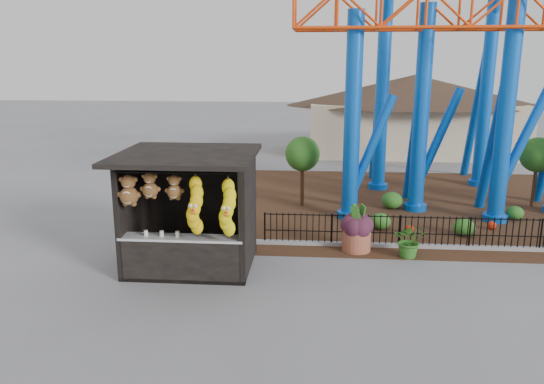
# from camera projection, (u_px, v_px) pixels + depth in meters

# --- Properties ---
(ground) EXTENTS (120.00, 120.00, 0.00)m
(ground) POSITION_uv_depth(u_px,v_px,m) (302.00, 286.00, 13.01)
(ground) COLOR slate
(ground) RESTS_ON ground
(mulch_bed) EXTENTS (18.00, 12.00, 0.02)m
(mulch_bed) POSITION_uv_depth(u_px,v_px,m) (411.00, 204.00, 20.43)
(mulch_bed) COLOR #331E11
(mulch_bed) RESTS_ON ground
(curb) EXTENTS (18.00, 0.18, 0.12)m
(curb) POSITION_uv_depth(u_px,v_px,m) (441.00, 247.00, 15.58)
(curb) COLOR gray
(curb) RESTS_ON ground
(prize_booth) EXTENTS (3.50, 3.40, 3.12)m
(prize_booth) POSITION_uv_depth(u_px,v_px,m) (189.00, 214.00, 13.76)
(prize_booth) COLOR black
(prize_booth) RESTS_ON ground
(picket_fence) EXTENTS (12.20, 0.06, 1.00)m
(picket_fence) POSITION_uv_depth(u_px,v_px,m) (473.00, 233.00, 15.41)
(picket_fence) COLOR black
(picket_fence) RESTS_ON ground
(roller_coaster) EXTENTS (11.00, 6.37, 10.82)m
(roller_coaster) POSITION_uv_depth(u_px,v_px,m) (453.00, 30.00, 19.02)
(roller_coaster) COLOR blue
(roller_coaster) RESTS_ON ground
(terracotta_planter) EXTENTS (0.98, 0.98, 0.66)m
(terracotta_planter) POSITION_uv_depth(u_px,v_px,m) (356.00, 240.00, 15.37)
(terracotta_planter) COLOR #9B5038
(terracotta_planter) RESTS_ON ground
(planter_foliage) EXTENTS (0.70, 0.70, 0.64)m
(planter_foliage) POSITION_uv_depth(u_px,v_px,m) (357.00, 219.00, 15.21)
(planter_foliage) COLOR #391626
(planter_foliage) RESTS_ON terracotta_planter
(potted_plant) EXTENTS (1.01, 0.91, 1.01)m
(potted_plant) POSITION_uv_depth(u_px,v_px,m) (410.00, 240.00, 14.80)
(potted_plant) COLOR #295819
(potted_plant) RESTS_ON ground
(landscaping) EXTENTS (8.05, 3.76, 0.62)m
(landscaping) POSITION_uv_depth(u_px,v_px,m) (454.00, 216.00, 17.95)
(landscaping) COLOR #26591A
(landscaping) RESTS_ON mulch_bed
(pavilion) EXTENTS (15.00, 15.00, 4.80)m
(pavilion) POSITION_uv_depth(u_px,v_px,m) (413.00, 101.00, 31.15)
(pavilion) COLOR #BFAD8C
(pavilion) RESTS_ON ground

